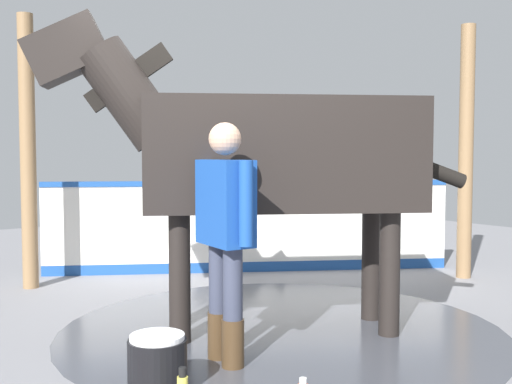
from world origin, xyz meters
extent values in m
cube|color=gray|center=(0.00, 0.00, -0.01)|extent=(16.00, 16.00, 0.02)
cylinder|color=#42444C|center=(0.07, 0.27, 0.00)|extent=(3.51, 3.51, 0.00)
cube|color=white|center=(-2.05, 1.49, 0.51)|extent=(2.44, 4.16, 1.02)
cube|color=#1E4C99|center=(-2.05, 1.49, 1.05)|extent=(2.46, 4.17, 0.06)
cube|color=#1E4C99|center=(-2.05, 1.49, 0.06)|extent=(2.45, 4.16, 0.12)
cylinder|color=olive|center=(-2.69, -0.86, 1.41)|extent=(0.16, 0.16, 2.82)
cylinder|color=olive|center=(-0.33, 3.22, 1.41)|extent=(0.16, 0.16, 2.82)
cube|color=black|center=(0.07, 0.27, 1.39)|extent=(1.79, 2.25, 0.86)
cylinder|color=black|center=(-0.13, -0.54, 0.48)|extent=(0.16, 0.16, 0.96)
cylinder|color=black|center=(-0.54, -0.31, 0.48)|extent=(0.16, 0.16, 0.96)
cylinder|color=black|center=(0.67, 0.84, 0.48)|extent=(0.16, 0.16, 0.96)
cylinder|color=black|center=(0.26, 1.08, 0.48)|extent=(0.16, 0.16, 0.96)
cylinder|color=black|center=(-0.52, -0.75, 1.84)|extent=(0.72, 0.86, 0.87)
cube|color=black|center=(-0.52, -0.75, 1.97)|extent=(0.39, 0.61, 0.53)
cube|color=black|center=(-0.74, -1.13, 2.16)|extent=(0.57, 0.70, 0.56)
cylinder|color=black|center=(0.64, 1.26, 1.29)|extent=(0.45, 0.66, 0.35)
cylinder|color=#47331E|center=(0.34, -0.51, 0.16)|extent=(0.15, 0.15, 0.32)
cylinder|color=#383D51|center=(0.34, -0.51, 0.56)|extent=(0.13, 0.13, 0.48)
cylinder|color=#47331E|center=(0.55, -0.53, 0.16)|extent=(0.15, 0.15, 0.32)
cylinder|color=#383D51|center=(0.55, -0.53, 0.56)|extent=(0.13, 0.13, 0.48)
cube|color=#19479E|center=(0.44, -0.52, 1.08)|extent=(0.49, 0.27, 0.56)
cylinder|color=#19479E|center=(0.16, -0.49, 1.09)|extent=(0.09, 0.09, 0.53)
cylinder|color=#19479E|center=(0.72, -0.55, 1.09)|extent=(0.09, 0.09, 0.53)
sphere|color=tan|center=(0.44, -0.52, 1.50)|extent=(0.22, 0.22, 0.22)
cylinder|color=black|center=(0.65, -1.14, 0.16)|extent=(0.35, 0.35, 0.32)
cylinder|color=white|center=(0.65, -1.14, 0.33)|extent=(0.32, 0.32, 0.03)
cylinder|color=black|center=(1.04, -1.19, 0.25)|extent=(0.04, 0.04, 0.05)
cylinder|color=white|center=(1.37, -0.64, 0.18)|extent=(0.04, 0.04, 0.04)
camera|label=1|loc=(3.85, -2.80, 1.41)|focal=43.72mm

